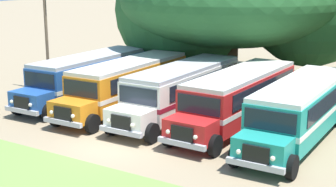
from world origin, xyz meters
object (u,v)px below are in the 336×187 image
Objects in this scene: parked_bus_slot_0 at (89,75)px; utility_pole at (46,30)px; parked_bus_slot_4 at (301,108)px; parked_bus_slot_3 at (239,96)px; parked_bus_slot_2 at (182,88)px; parked_bus_slot_1 at (128,82)px.

utility_pole is (-3.94, 0.35, 2.62)m from parked_bus_slot_0.
parked_bus_slot_3 is at bearing -100.90° from parked_bus_slot_4.
utility_pole is at bearing -90.23° from parked_bus_slot_3.
parked_bus_slot_2 is (6.90, -0.04, 0.00)m from parked_bus_slot_0.
parked_bus_slot_0 is 1.00× the size of parked_bus_slot_1.
parked_bus_slot_1 and parked_bus_slot_2 have the same top height.
parked_bus_slot_3 is at bearing -1.28° from utility_pole.
parked_bus_slot_2 is at bearing 93.89° from parked_bus_slot_1.
parked_bus_slot_2 is at bearing -95.29° from parked_bus_slot_4.
parked_bus_slot_1 is 1.00× the size of parked_bus_slot_4.
parked_bus_slot_4 is (10.49, -0.22, 0.00)m from parked_bus_slot_1.
parked_bus_slot_2 and parked_bus_slot_4 have the same top height.
parked_bus_slot_0 is 1.00× the size of parked_bus_slot_2.
parked_bus_slot_1 is 10.50m from parked_bus_slot_4.
parked_bus_slot_1 is 3.53m from parked_bus_slot_2.
utility_pole is (-7.33, 0.74, 2.62)m from parked_bus_slot_1.
parked_bus_slot_1 is at bearing 81.65° from parked_bus_slot_0.
parked_bus_slot_2 is at bearing -87.88° from parked_bus_slot_3.
parked_bus_slot_4 is (3.53, -0.64, 0.00)m from parked_bus_slot_3.
parked_bus_slot_3 is at bearing 88.41° from parked_bus_slot_0.
parked_bus_slot_1 is 1.38× the size of utility_pole.
parked_bus_slot_0 is at bearing -93.08° from parked_bus_slot_4.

